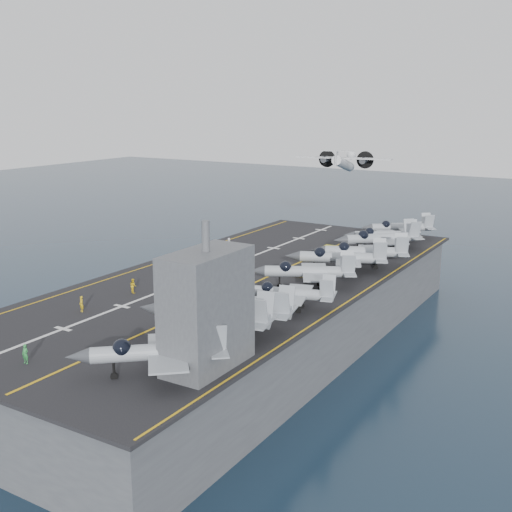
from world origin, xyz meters
The scene contains 28 objects.
ground centered at (0.00, 0.00, 0.00)m, with size 500.00×500.00×0.00m, color #142135.
hull centered at (0.00, 0.00, 5.00)m, with size 36.00×90.00×10.00m, color #56595E.
flight_deck centered at (0.00, 0.00, 10.20)m, with size 38.00×92.00×0.40m, color black.
foul_line centered at (3.00, 0.00, 10.42)m, with size 0.35×90.00×0.02m, color gold.
landing_centerline centered at (-6.00, 0.00, 10.42)m, with size 0.50×90.00×0.02m, color silver.
deck_edge_port centered at (-17.00, 0.00, 10.42)m, with size 0.25×90.00×0.02m, color gold.
deck_edge_stbd centered at (18.50, 0.00, 10.42)m, with size 0.25×90.00×0.02m, color gold.
island_superstructure centered at (15.00, -30.00, 17.90)m, with size 5.00×10.00×15.00m, color #56595E, non-canonical shape.
fighter_jet_0 centered at (12.26, -34.40, 13.09)m, with size 18.47×17.94×5.38m, color #8E959D, non-canonical shape.
fighter_jet_1 centered at (10.72, -23.12, 13.23)m, with size 18.23×14.06×5.66m, color #939AA2, non-canonical shape.
fighter_jet_2 centered at (11.47, -18.79, 13.06)m, with size 17.24×13.44×5.31m, color #9BA4AB, non-canonical shape.
fighter_jet_3 centered at (13.40, -9.65, 12.73)m, with size 15.44×12.42×4.67m, color #8E949C, non-canonical shape.
fighter_jet_4 centered at (11.11, 0.35, 13.04)m, with size 18.18×16.20×5.27m, color #969FA6, non-canonical shape.
fighter_jet_5 centered at (11.89, 10.26, 13.13)m, with size 18.66×16.02×5.47m, color #9DA5AD, non-canonical shape.
fighter_jet_6 centered at (13.41, 16.05, 13.11)m, with size 18.50×15.95×5.41m, color gray, non-canonical shape.
fighter_jet_7 centered at (11.98, 27.20, 13.17)m, with size 18.83×18.74×5.53m, color #989EA8, non-canonical shape.
fighter_jet_8 centered at (11.17, 31.71, 12.84)m, with size 16.87×15.60×4.87m, color #9DA7AE, non-canonical shape.
tow_cart_a centered at (5.95, -22.20, 10.93)m, with size 1.97×1.50×1.06m, color yellow, non-canonical shape.
tow_cart_b centered at (6.99, 5.57, 10.97)m, with size 1.93×1.28×1.15m, color gold, non-canonical shape.
tow_cart_c centered at (4.09, 22.66, 10.98)m, with size 1.94×1.27×1.16m, color gold, non-canonical shape.
crew_1 centered at (-8.88, -24.25, 11.43)m, with size 1.45×1.21×2.06m, color gold.
crew_2 centered at (-8.91, -14.49, 11.42)m, with size 1.45×1.28×2.03m, color yellow.
crew_4 centered at (-6.61, 6.29, 11.32)m, with size 1.31×1.30×1.85m, color #A8232F.
crew_5 centered at (-13.10, 16.00, 11.32)m, with size 1.18×0.85×1.85m, color silver.
crew_6 centered at (-1.38, -39.14, 11.43)m, with size 1.32×0.95×2.07m, color #2A893D.
crew_7 centered at (-2.85, -10.45, 11.43)m, with size 1.27×1.47×2.06m, color silver.
transport_plane centered at (-10.32, 60.35, 22.31)m, with size 24.90×19.18×5.31m, color silver, non-canonical shape.
fighter_jet_9 centered at (11.17, 40.21, 12.84)m, with size 16.87×15.60×4.87m, color #9DA7AE, non-canonical shape.
Camera 1 is at (50.66, -79.22, 36.60)m, focal length 45.00 mm.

